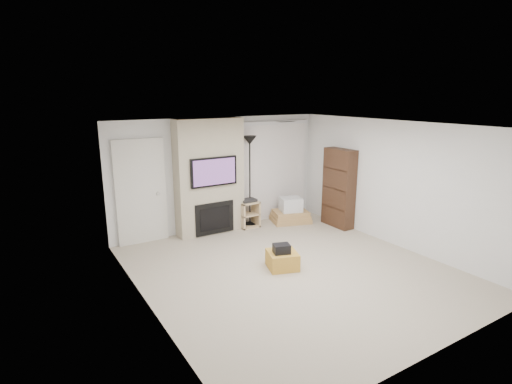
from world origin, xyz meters
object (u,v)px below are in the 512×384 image
av_stand (248,212)px  bookshelf (339,188)px  floor_lamp (250,156)px  box_stack (291,213)px  ottoman (282,260)px

av_stand → bookshelf: size_ratio=0.37×
av_stand → bookshelf: bearing=-29.7°
bookshelf → floor_lamp: bearing=146.8°
bookshelf → av_stand: bearing=150.3°
av_stand → box_stack: av_stand is taller
ottoman → bookshelf: bearing=26.8°
bookshelf → box_stack: bearing=132.7°
floor_lamp → bookshelf: floor_lamp is taller
ottoman → bookshelf: bookshelf is taller
floor_lamp → box_stack: 1.73m
floor_lamp → bookshelf: 2.17m
floor_lamp → bookshelf: size_ratio=1.16×
ottoman → box_stack: 2.65m
ottoman → av_stand: size_ratio=0.76×
ottoman → av_stand: 2.35m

